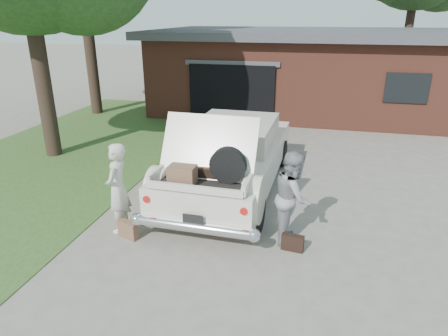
# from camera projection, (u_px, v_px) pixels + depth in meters

# --- Properties ---
(ground) EXTENTS (90.00, 90.00, 0.00)m
(ground) POSITION_uv_depth(u_px,v_px,m) (217.00, 232.00, 7.66)
(ground) COLOR gray
(ground) RESTS_ON ground
(grass_strip) EXTENTS (6.00, 16.00, 0.02)m
(grass_strip) POSITION_uv_depth(u_px,v_px,m) (60.00, 158.00, 11.58)
(grass_strip) COLOR #2D4C1E
(grass_strip) RESTS_ON ground
(house) EXTENTS (12.80, 7.80, 3.30)m
(house) POSITION_uv_depth(u_px,v_px,m) (305.00, 69.00, 17.23)
(house) COLOR brown
(house) RESTS_ON ground
(sedan) EXTENTS (2.30, 5.60, 2.15)m
(sedan) POSITION_uv_depth(u_px,v_px,m) (231.00, 157.00, 9.29)
(sedan) COLOR beige
(sedan) RESTS_ON ground
(woman_left) EXTENTS (0.48, 0.67, 1.74)m
(woman_left) POSITION_uv_depth(u_px,v_px,m) (118.00, 188.00, 7.46)
(woman_left) COLOR beige
(woman_left) RESTS_ON ground
(woman_right) EXTENTS (0.73, 0.90, 1.72)m
(woman_right) POSITION_uv_depth(u_px,v_px,m) (293.00, 197.00, 7.13)
(woman_right) COLOR gray
(woman_right) RESTS_ON ground
(suitcase_left) EXTENTS (0.45, 0.28, 0.33)m
(suitcase_left) POSITION_uv_depth(u_px,v_px,m) (128.00, 230.00, 7.43)
(suitcase_left) COLOR brown
(suitcase_left) RESTS_ON ground
(suitcase_right) EXTENTS (0.40, 0.18, 0.30)m
(suitcase_right) POSITION_uv_depth(u_px,v_px,m) (293.00, 243.00, 7.03)
(suitcase_right) COLOR black
(suitcase_right) RESTS_ON ground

